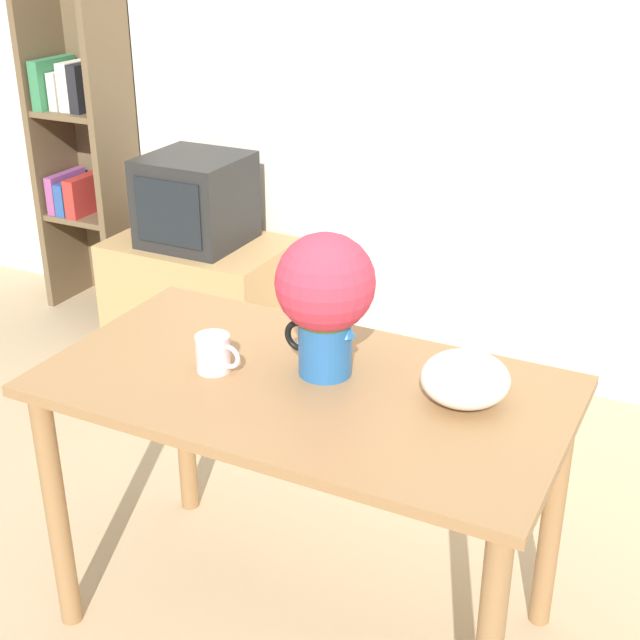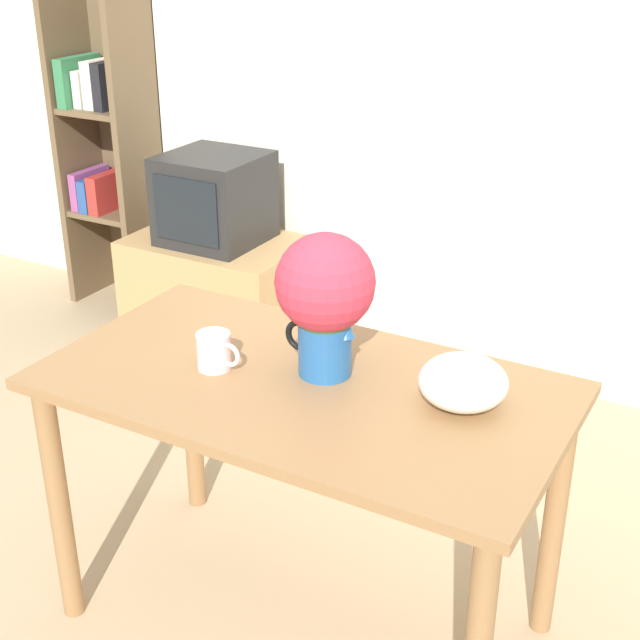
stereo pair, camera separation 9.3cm
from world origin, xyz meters
The scene contains 8 objects.
wall_back centered at (0.00, 1.87, 1.30)m, with size 8.00×0.05×2.60m.
table centered at (0.05, 0.13, 0.67)m, with size 1.34×0.73×0.79m.
flower_vase centered at (0.08, 0.20, 1.01)m, with size 0.25×0.25×0.38m.
coffee_mug centered at (-0.18, 0.08, 0.84)m, with size 0.13×0.09×0.10m.
white_bowl centered at (0.45, 0.22, 0.85)m, with size 0.22×0.22×0.12m.
tv_stand centered at (-1.21, 1.52, 0.26)m, with size 0.79×0.53×0.51m.
tv_set centered at (-1.21, 1.52, 0.71)m, with size 0.42×0.42×0.39m.
bookshelf centered at (-1.99, 1.71, 0.86)m, with size 0.43×0.32×1.72m.
Camera 2 is at (1.06, -1.59, 1.89)m, focal length 50.00 mm.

